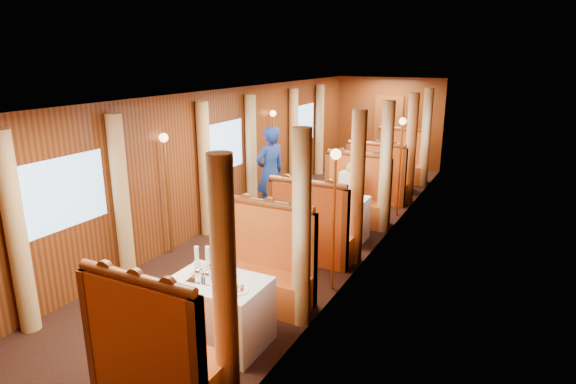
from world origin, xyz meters
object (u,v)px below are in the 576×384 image
Objects in this scene: steward at (270,172)px; banquette_far_aft at (400,164)px; banquette_near_aft at (264,272)px; table_mid at (335,218)px; rose_vase_mid at (338,188)px; banquette_mid_fwd at (311,235)px; passenger at (350,188)px; table_far at (389,175)px; tea_tray at (205,280)px; teapot_right at (209,279)px; fruit_plate at (237,289)px; banquette_mid_aft at (354,200)px; rose_vase_far at (391,152)px; banquette_far_fwd at (377,183)px; table_near at (219,311)px; teapot_left at (199,277)px; banquette_near_fwd at (156,357)px; teapot_back at (213,271)px.

banquette_far_aft is at bearing -178.18° from steward.
banquette_near_aft reaches higher than table_mid.
rose_vase_mid is 0.20× the size of steward.
banquette_mid_fwd is 1.13m from rose_vase_mid.
passenger is (-0.04, 0.75, -0.19)m from rose_vase_mid.
rose_vase_mid is at bearing 87.81° from banquette_mid_fwd.
steward is at bearing 117.38° from banquette_near_aft.
tea_tray reaches higher than table_far.
banquette_near_aft is at bearing -90.00° from passenger.
teapot_right reaches higher than table_mid.
fruit_plate reaches higher than table_mid.
banquette_mid_aft is 1.28× the size of table_far.
rose_vase_far is (0.01, 6.00, 0.50)m from banquette_near_aft.
banquette_mid_fwd is 1.76× the size of passenger.
rose_vase_mid is (0.06, 3.62, 0.11)m from teapot_right.
banquette_far_fwd is at bearing -90.00° from table_far.
table_mid is at bearing 90.00° from table_near.
banquette_far_fwd is at bearing 164.08° from steward.
banquette_mid_fwd reaches higher than teapot_right.
teapot_right is (-0.03, -8.14, 0.39)m from banquette_far_aft.
table_near is at bearing 94.31° from teapot_right.
passenger reaches higher than table_mid.
tea_tray is 3.56m from rose_vase_mid.
banquette_far_fwd reaches higher than table_far.
banquette_mid_aft is 4.65m from teapot_right.
table_near is 4.40× the size of fruit_plate.
banquette_mid_aft is 8.48× the size of teapot_left.
steward is (-1.58, 0.57, 0.52)m from table_mid.
teapot_back is at bearing 95.05° from banquette_near_fwd.
teapot_left is 0.66× the size of fruit_plate.
banquette_mid_fwd is at bearing -92.19° from rose_vase_mid.
steward reaches higher than table_far.
banquette_mid_aft and banquette_far_fwd have the same top height.
banquette_near_aft reaches higher than table_near.
table_far is 3.55m from rose_vase_mid.
teapot_right is 0.34m from fruit_plate.
fruit_plate is 0.66× the size of rose_vase_mid.
table_near is at bearing 44.99° from steward.
banquette_mid_fwd is 0.75× the size of steward.
banquette_mid_aft is 3.50m from banquette_far_aft.
steward reaches higher than rose_vase_far.
teapot_right is at bearing -90.56° from banquette_mid_fwd.
table_near is 1.02m from banquette_near_aft.
banquette_far_aft is (0.00, 9.03, 0.00)m from banquette_near_fwd.
steward is (-1.56, 4.20, 0.08)m from teapot_right.
banquette_far_aft is 4.27m from steward.
rose_vase_far is (0.01, -1.00, 0.50)m from banquette_far_aft.
banquette_mid_aft is 0.75× the size of steward.
teapot_right reaches higher than table_near.
table_far is 2.92× the size of rose_vase_far.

